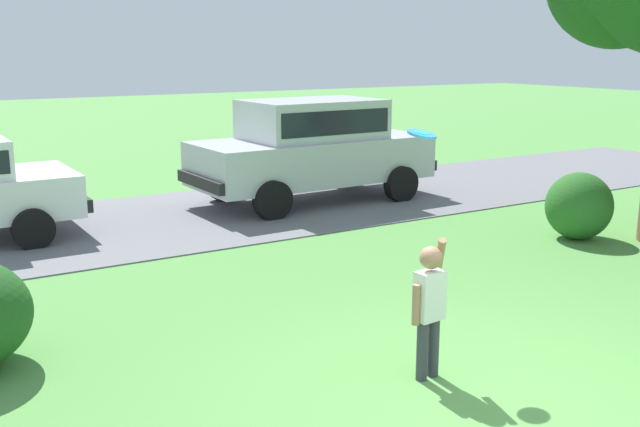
# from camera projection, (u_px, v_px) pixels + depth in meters

# --- Properties ---
(ground_plane) EXTENTS (80.00, 80.00, 0.00)m
(ground_plane) POSITION_uv_depth(u_px,v_px,m) (513.00, 410.00, 5.97)
(ground_plane) COLOR #518E42
(driveway_strip) EXTENTS (28.00, 4.40, 0.02)m
(driveway_strip) POSITION_uv_depth(u_px,v_px,m) (171.00, 219.00, 12.50)
(driveway_strip) COLOR slate
(driveway_strip) RESTS_ON ground
(shrub_centre_left) EXTENTS (1.01, 1.00, 1.03)m
(shrub_centre_left) POSITION_uv_depth(u_px,v_px,m) (579.00, 206.00, 11.18)
(shrub_centre_left) COLOR #286023
(shrub_centre_left) RESTS_ON ground
(parked_suv) EXTENTS (4.75, 2.20, 1.92)m
(parked_suv) POSITION_uv_depth(u_px,v_px,m) (312.00, 145.00, 13.79)
(parked_suv) COLOR silver
(parked_suv) RESTS_ON ground
(child_thrower) EXTENTS (0.45, 0.29, 1.29)m
(child_thrower) POSITION_uv_depth(u_px,v_px,m) (429.00, 301.00, 6.40)
(child_thrower) COLOR #383842
(child_thrower) RESTS_ON ground
(frisbee) EXTENTS (0.29, 0.28, 0.10)m
(frisbee) POSITION_uv_depth(u_px,v_px,m) (422.00, 134.00, 6.80)
(frisbee) COLOR #337FDB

